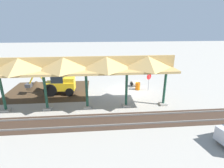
# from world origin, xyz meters

# --- Properties ---
(ground_plane) EXTENTS (120.00, 120.00, 0.00)m
(ground_plane) POSITION_xyz_m (0.00, 0.00, 0.00)
(ground_plane) COLOR #9E998E
(dirt_work_zone) EXTENTS (9.35, 7.00, 0.01)m
(dirt_work_zone) POSITION_xyz_m (9.51, -0.93, 0.00)
(dirt_work_zone) COLOR #42301E
(dirt_work_zone) RESTS_ON ground
(platform_canopy) EXTENTS (19.63, 3.20, 4.90)m
(platform_canopy) POSITION_xyz_m (6.54, 3.97, 4.17)
(platform_canopy) COLOR #9E998E
(platform_canopy) RESTS_ON ground
(rail_tracks) EXTENTS (60.00, 2.58, 0.15)m
(rail_tracks) POSITION_xyz_m (0.00, 6.58, 0.03)
(rail_tracks) COLOR slate
(rail_tracks) RESTS_ON ground
(stop_sign) EXTENTS (0.64, 0.45, 2.10)m
(stop_sign) POSITION_xyz_m (-2.36, -0.07, 1.50)
(stop_sign) COLOR gray
(stop_sign) RESTS_ON ground
(backhoe) EXTENTS (5.40, 1.79, 2.82)m
(backhoe) POSITION_xyz_m (7.99, 0.16, 1.26)
(backhoe) COLOR yellow
(backhoe) RESTS_ON ground
(dirt_mound) EXTENTS (5.05, 5.05, 1.85)m
(dirt_mound) POSITION_xyz_m (11.18, -2.02, 0.00)
(dirt_mound) COLOR #42301E
(dirt_mound) RESTS_ON ground
(concrete_pipe) EXTENTS (1.32, 1.18, 0.75)m
(concrete_pipe) POSITION_xyz_m (-1.08, -1.64, 0.38)
(concrete_pipe) COLOR #9E9384
(concrete_pipe) RESTS_ON ground
(traffic_barrel) EXTENTS (0.56, 0.56, 0.90)m
(traffic_barrel) POSITION_xyz_m (-1.13, -0.35, 0.45)
(traffic_barrel) COLOR orange
(traffic_barrel) RESTS_ON ground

